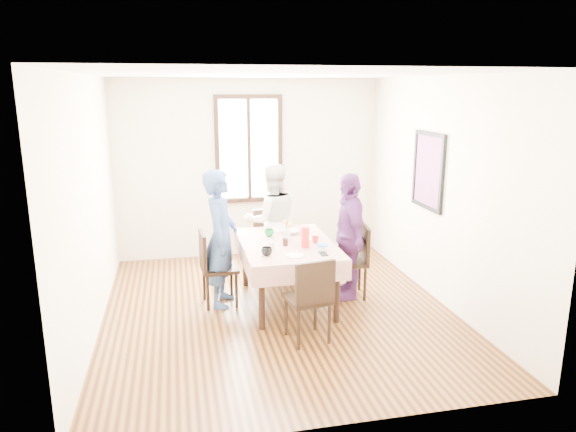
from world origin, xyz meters
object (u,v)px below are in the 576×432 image
at_px(chair_left, 219,268).
at_px(chair_far, 272,244).
at_px(person_right, 348,236).
at_px(person_far, 272,221).
at_px(chair_right, 349,261).
at_px(chair_near, 307,298).
at_px(person_left, 220,238).
at_px(dining_table, 287,273).

distance_m(chair_left, chair_far, 1.18).
distance_m(chair_left, person_right, 1.62).
height_order(chair_left, person_far, person_far).
xyz_separation_m(chair_right, person_right, (-0.02, 0.00, 0.33)).
bearing_deg(chair_far, chair_near, 83.21).
relative_size(chair_left, chair_right, 1.00).
distance_m(person_left, person_far, 1.15).
relative_size(dining_table, chair_far, 1.59).
distance_m(dining_table, person_left, 0.91).
bearing_deg(chair_far, dining_table, 83.21).
distance_m(dining_table, chair_right, 0.81).
distance_m(person_far, person_right, 1.22).
bearing_deg(chair_near, chair_right, 42.74).
bearing_deg(chair_right, chair_near, 150.85).
bearing_deg(dining_table, person_right, 3.32).
xyz_separation_m(dining_table, chair_far, (0.00, 1.00, 0.08)).
relative_size(chair_right, person_left, 0.55).
bearing_deg(chair_near, person_right, 43.48).
xyz_separation_m(person_left, person_right, (1.56, -0.09, -0.04)).
distance_m(chair_right, person_far, 1.27).
bearing_deg(chair_far, chair_right, 123.38).
distance_m(chair_right, chair_far, 1.24).
distance_m(chair_left, person_far, 1.21).
bearing_deg(person_far, person_left, 44.15).
bearing_deg(chair_near, chair_far, 80.36).
bearing_deg(dining_table, chair_right, 3.23).
distance_m(person_left, person_right, 1.57).
xyz_separation_m(dining_table, person_right, (0.78, 0.05, 0.41)).
bearing_deg(person_left, person_right, -78.32).
xyz_separation_m(chair_right, person_left, (-1.58, 0.09, 0.37)).
xyz_separation_m(chair_far, person_right, (0.78, -0.95, 0.33)).
bearing_deg(person_right, chair_left, -90.15).
height_order(chair_near, person_right, person_right).
bearing_deg(dining_table, chair_far, 90.00).
xyz_separation_m(dining_table, person_far, (0.00, 0.98, 0.41)).
bearing_deg(chair_left, chair_near, 31.25).
xyz_separation_m(chair_left, person_left, (0.02, 0.00, 0.37)).
bearing_deg(chair_far, person_far, 83.21).
bearing_deg(chair_right, person_right, 98.47).
bearing_deg(person_right, chair_near, -33.76).
height_order(chair_right, chair_far, same).
bearing_deg(person_left, chair_right, -78.28).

